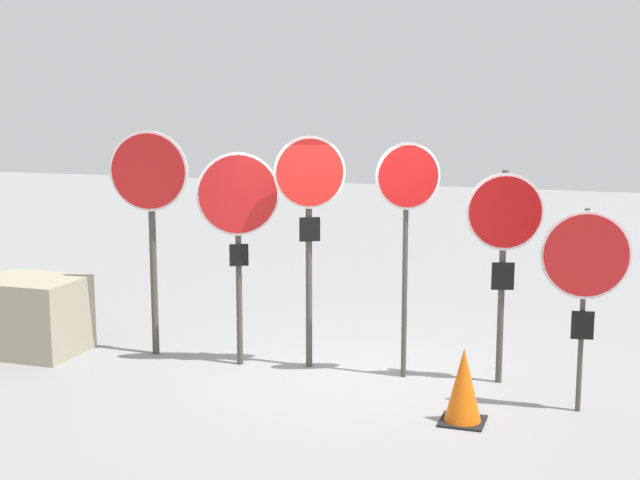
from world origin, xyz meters
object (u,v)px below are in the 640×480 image
object	(u,v)px
stop_sign_1	(238,211)
stop_sign_3	(407,200)
stop_sign_0	(150,195)
storage_crate	(32,316)
stop_sign_4	(504,232)
stop_sign_5	(585,265)
stop_sign_2	(310,200)
traffic_cone_0	(463,386)

from	to	relation	value
stop_sign_1	stop_sign_3	size ratio (longest dim) A/B	0.95
stop_sign_0	storage_crate	bearing A→B (deg)	-176.33
stop_sign_4	stop_sign_5	bearing A→B (deg)	-53.21
stop_sign_2	stop_sign_5	xyz separation A→B (m)	(2.93, -0.53, -0.44)
stop_sign_3	stop_sign_5	distance (m)	1.97
stop_sign_0	stop_sign_5	xyz separation A→B (m)	(4.83, -0.42, -0.45)
stop_sign_2	stop_sign_4	size ratio (longest dim) A/B	1.15
stop_sign_2	storage_crate	xyz separation A→B (m)	(-3.31, -0.49, -1.44)
stop_sign_4	stop_sign_5	size ratio (longest dim) A/B	1.14
stop_sign_4	stop_sign_2	bearing A→B (deg)	167.14
stop_sign_1	storage_crate	xyz separation A→B (m)	(-2.54, -0.31, -1.32)
stop_sign_2	traffic_cone_0	xyz separation A→B (m)	(1.91, -1.14, -1.54)
stop_sign_1	stop_sign_5	size ratio (longest dim) A/B	1.22
stop_sign_3	stop_sign_5	xyz separation A→B (m)	(1.84, -0.51, -0.49)
stop_sign_0	stop_sign_2	world-z (taller)	stop_sign_0
stop_sign_1	stop_sign_3	distance (m)	1.88
stop_sign_1	stop_sign_2	distance (m)	0.80
stop_sign_2	storage_crate	bearing A→B (deg)	159.97
traffic_cone_0	storage_crate	size ratio (longest dim) A/B	0.62
stop_sign_1	stop_sign_5	world-z (taller)	stop_sign_1
stop_sign_1	stop_sign_3	xyz separation A→B (m)	(1.87, 0.15, 0.17)
traffic_cone_0	stop_sign_2	bearing A→B (deg)	149.17
stop_sign_1	stop_sign_2	world-z (taller)	stop_sign_2
traffic_cone_0	stop_sign_4	bearing A→B (deg)	81.75
stop_sign_0	stop_sign_3	size ratio (longest dim) A/B	1.03
stop_sign_0	storage_crate	distance (m)	2.06
stop_sign_2	stop_sign_3	bearing A→B (deg)	-29.74
stop_sign_3	storage_crate	size ratio (longest dim) A/B	2.18
stop_sign_1	storage_crate	bearing A→B (deg)	159.12
stop_sign_3	traffic_cone_0	bearing A→B (deg)	-84.47
stop_sign_1	stop_sign_2	size ratio (longest dim) A/B	0.93
stop_sign_3	stop_sign_4	distance (m)	1.05
stop_sign_4	traffic_cone_0	bearing A→B (deg)	-114.09
stop_sign_4	storage_crate	distance (m)	5.57
stop_sign_3	stop_sign_4	size ratio (longest dim) A/B	1.12
stop_sign_0	stop_sign_4	world-z (taller)	stop_sign_0
stop_sign_0	stop_sign_4	distance (m)	4.01
stop_sign_2	storage_crate	size ratio (longest dim) A/B	2.22
stop_sign_3	storage_crate	world-z (taller)	stop_sign_3
stop_sign_2	traffic_cone_0	world-z (taller)	stop_sign_2
stop_sign_4	stop_sign_0	bearing A→B (deg)	167.38
stop_sign_3	stop_sign_0	bearing A→B (deg)	151.09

